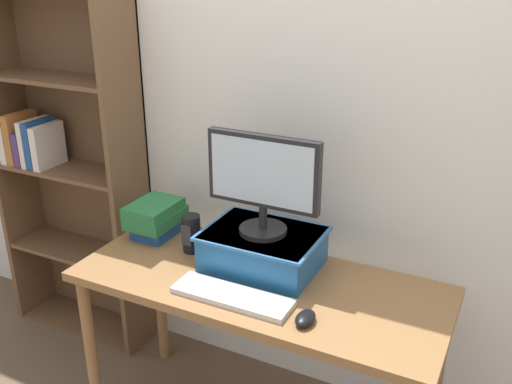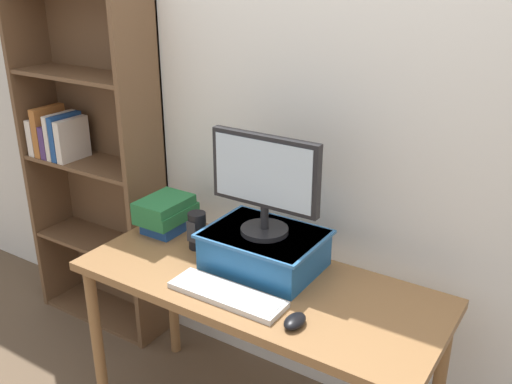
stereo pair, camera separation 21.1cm
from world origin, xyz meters
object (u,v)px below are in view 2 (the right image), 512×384
Objects in this scene: bookshelf_unit at (91,159)px; computer_monitor at (265,180)px; book_stack at (166,213)px; riser_box at (264,248)px; desk at (257,300)px; keyboard at (227,294)px; computer_mouse at (295,321)px; desk_speaker at (197,231)px.

computer_monitor is (1.22, -0.22, 0.21)m from bookshelf_unit.
riser_box is at bearing -4.62° from book_stack.
desk is 0.19m from keyboard.
desk is 0.78× the size of bookshelf_unit.
computer_monitor is at bearing -90.00° from riser_box.
book_stack is at bearing 175.38° from riser_box.
computer_monitor is 1.01× the size of keyboard.
riser_box is at bearing 136.49° from computer_mouse.
computer_mouse is at bearing -23.12° from desk_speaker.
computer_mouse is 0.41× the size of book_stack.
desk is 0.48m from computer_monitor.
computer_mouse is at bearing -34.21° from desk.
book_stack is at bearing 150.88° from keyboard.
book_stack is at bearing 165.84° from desk.
book_stack is 0.23m from desk_speaker.
riser_box is at bearing 107.71° from desk.
desk_speaker is at bearing -15.27° from book_stack.
book_stack is at bearing 175.24° from computer_monitor.
bookshelf_unit is (-1.25, 0.32, 0.26)m from desk.
bookshelf_unit is at bearing 161.60° from computer_mouse.
computer_monitor is at bearing 107.94° from desk.
riser_box is 0.32m from desk_speaker.
desk_speaker is (0.22, -0.06, -0.00)m from book_stack.
book_stack is at bearing -14.84° from bookshelf_unit.
book_stack reaches higher than desk.
book_stack is (-0.55, 0.04, 0.00)m from riser_box.
desk_speaker reaches higher than keyboard.
bookshelf_unit is 17.66× the size of computer_mouse.
computer_monitor is 1.79× the size of book_stack.
riser_box is (-0.03, 0.10, 0.17)m from desk.
desk_speaker is at bearing 156.88° from computer_mouse.
book_stack reaches higher than riser_box.
keyboard is 1.77× the size of book_stack.
keyboard is at bearing -21.67° from bookshelf_unit.
desk_speaker is at bearing 143.11° from keyboard.
desk_speaker is (-0.33, 0.25, 0.07)m from keyboard.
computer_mouse is at bearing -43.37° from computer_monitor.
computer_monitor is 4.37× the size of computer_mouse.
computer_monitor is at bearing 2.73° from desk_speaker.
computer_mouse reaches higher than desk.
keyboard is 4.34× the size of computer_mouse.
keyboard is at bearing 176.36° from computer_mouse.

